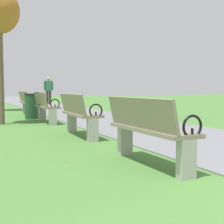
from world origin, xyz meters
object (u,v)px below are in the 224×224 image
object	(u,v)px
park_bench_4	(45,106)
pedestrian_walking	(49,90)
park_bench_5	(27,102)
park_bench_2	(148,129)
trash_bin	(32,106)
park_bench_3	(79,114)

from	to	relation	value
park_bench_4	pedestrian_walking	xyz separation A→B (m)	(2.25, 8.88, 0.44)
park_bench_5	pedestrian_walking	bearing A→B (deg)	69.42
park_bench_2	park_bench_4	size ratio (longest dim) A/B	0.99
trash_bin	park_bench_5	bearing A→B (deg)	84.68
park_bench_5	trash_bin	xyz separation A→B (m)	(-0.15, -1.58, -0.06)
park_bench_5	pedestrian_walking	size ratio (longest dim) A/B	0.99
trash_bin	park_bench_4	bearing A→B (deg)	-83.62
pedestrian_walking	park_bench_5	bearing A→B (deg)	-110.58
park_bench_3	park_bench_5	distance (m)	5.92
park_bench_3	park_bench_5	world-z (taller)	same
park_bench_2	park_bench_5	bearing A→B (deg)	90.00
park_bench_2	park_bench_4	bearing A→B (deg)	90.00
park_bench_3	park_bench_2	bearing A→B (deg)	-90.00
park_bench_4	pedestrian_walking	distance (m)	9.17
park_bench_3	trash_bin	xyz separation A→B (m)	(-0.15, 4.34, -0.06)
park_bench_2	trash_bin	xyz separation A→B (m)	(-0.15, 7.13, -0.06)
park_bench_2	park_bench_4	world-z (taller)	same
park_bench_5	trash_bin	size ratio (longest dim) A/B	1.91
pedestrian_walking	trash_bin	distance (m)	7.95
park_bench_5	pedestrian_walking	xyz separation A→B (m)	(2.25, 5.98, 0.44)
park_bench_3	park_bench_5	size ratio (longest dim) A/B	1.01
park_bench_2	pedestrian_walking	world-z (taller)	pedestrian_walking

